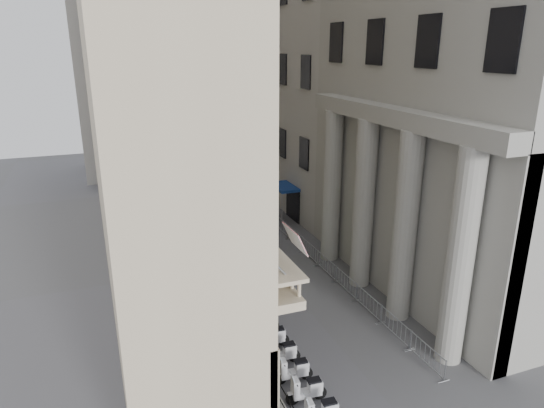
{
  "coord_description": "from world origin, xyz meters",
  "views": [
    {
      "loc": [
        -10.14,
        -9.05,
        13.82
      ],
      "look_at": [
        -0.09,
        17.57,
        4.5
      ],
      "focal_mm": 32.0,
      "sensor_mm": 36.0,
      "label": 1
    }
  ],
  "objects": [
    {
      "name": "blue_awning",
      "position": [
        4.15,
        26.0,
        0.0
      ],
      "size": [
        1.6,
        3.0,
        3.0
      ],
      "primitive_type": null,
      "color": "navy",
      "rests_on": "ground"
    },
    {
      "name": "street_lamp",
      "position": [
        -3.87,
        18.01,
        5.02
      ],
      "size": [
        2.74,
        0.35,
        8.4
      ],
      "rotation": [
        0.0,
        0.0,
        -0.06
      ],
      "color": "gray",
      "rests_on": "ground"
    },
    {
      "name": "far_building",
      "position": [
        0.0,
        48.0,
        15.0
      ],
      "size": [
        22.0,
        10.0,
        30.0
      ],
      "primitive_type": "cube",
      "color": "#AFACA5",
      "rests_on": "ground"
    },
    {
      "name": "barrier_2",
      "position": [
        2.97,
        10.87,
        0.0
      ],
      "size": [
        0.6,
        2.4,
        1.1
      ],
      "primitive_type": null,
      "color": "#989B9F",
      "rests_on": "ground"
    },
    {
      "name": "pedestrian_b",
      "position": [
        1.58,
        31.47,
        0.88
      ],
      "size": [
        1.03,
        0.92,
        1.77
      ],
      "primitive_type": "imported",
      "rotation": [
        0.0,
        0.0,
        2.8
      ],
      "color": "black",
      "rests_on": "ground"
    },
    {
      "name": "barrier_1",
      "position": [
        2.97,
        8.37,
        0.0
      ],
      "size": [
        0.6,
        2.4,
        1.1
      ],
      "primitive_type": null,
      "color": "#989B9F",
      "rests_on": "ground"
    },
    {
      "name": "security_tent",
      "position": [
        -2.28,
        23.88,
        3.02
      ],
      "size": [
        4.44,
        4.44,
        3.61
      ],
      "color": "silver",
      "rests_on": "ground"
    },
    {
      "name": "barrier_4",
      "position": [
        2.97,
        15.87,
        0.0
      ],
      "size": [
        0.6,
        2.4,
        1.1
      ],
      "primitive_type": null,
      "color": "#989B9F",
      "rests_on": "ground"
    },
    {
      "name": "scooter_6",
      "position": [
        -3.07,
        12.33,
        0.0
      ],
      "size": [
        1.43,
        0.65,
        1.5
      ],
      "primitive_type": null,
      "rotation": [
        0.0,
        0.0,
        1.5
      ],
      "color": "silver",
      "rests_on": "ground"
    },
    {
      "name": "info_kiosk",
      "position": [
        -3.96,
        16.56,
        0.95
      ],
      "size": [
        0.48,
        0.93,
        1.89
      ],
      "rotation": [
        0.0,
        0.0,
        -0.25
      ],
      "color": "black",
      "rests_on": "ground"
    },
    {
      "name": "scooter_12",
      "position": [
        -3.07,
        20.31,
        0.0
      ],
      "size": [
        1.43,
        0.65,
        1.5
      ],
      "primitive_type": null,
      "rotation": [
        0.0,
        0.0,
        1.5
      ],
      "color": "silver",
      "rests_on": "ground"
    },
    {
      "name": "scooter_3",
      "position": [
        -3.07,
        8.33,
        0.0
      ],
      "size": [
        1.43,
        0.65,
        1.5
      ],
      "primitive_type": null,
      "rotation": [
        0.0,
        0.0,
        1.5
      ],
      "color": "silver",
      "rests_on": "ground"
    },
    {
      "name": "barrier_3",
      "position": [
        2.97,
        13.37,
        0.0
      ],
      "size": [
        0.6,
        2.4,
        1.1
      ],
      "primitive_type": null,
      "color": "#989B9F",
      "rests_on": "ground"
    },
    {
      "name": "scooter_8",
      "position": [
        -3.07,
        14.99,
        0.0
      ],
      "size": [
        1.43,
        0.65,
        1.5
      ],
      "primitive_type": null,
      "rotation": [
        0.0,
        0.0,
        1.5
      ],
      "color": "silver",
      "rests_on": "ground"
    },
    {
      "name": "scooter_4",
      "position": [
        -3.07,
        9.66,
        0.0
      ],
      "size": [
        1.43,
        0.65,
        1.5
      ],
      "primitive_type": null,
      "rotation": [
        0.0,
        0.0,
        1.5
      ],
      "color": "silver",
      "rests_on": "ground"
    },
    {
      "name": "scooter_10",
      "position": [
        -3.07,
        17.65,
        0.0
      ],
      "size": [
        1.43,
        0.65,
        1.5
      ],
      "primitive_type": null,
      "rotation": [
        0.0,
        0.0,
        1.5
      ],
      "color": "silver",
      "rests_on": "ground"
    },
    {
      "name": "barrier_5",
      "position": [
        2.97,
        18.37,
        0.0
      ],
      "size": [
        0.6,
        2.4,
        1.1
      ],
      "primitive_type": null,
      "color": "#989B9F",
      "rests_on": "ground"
    },
    {
      "name": "scooter_13",
      "position": [
        -3.07,
        21.64,
        0.0
      ],
      "size": [
        1.43,
        0.65,
        1.5
      ],
      "primitive_type": null,
      "rotation": [
        0.0,
        0.0,
        1.5
      ],
      "color": "silver",
      "rests_on": "ground"
    },
    {
      "name": "scooter_9",
      "position": [
        -3.07,
        16.32,
        0.0
      ],
      "size": [
        1.43,
        0.65,
        1.5
      ],
      "primitive_type": null,
      "rotation": [
        0.0,
        0.0,
        1.5
      ],
      "color": "silver",
      "rests_on": "ground"
    },
    {
      "name": "iron_fence",
      "position": [
        -4.3,
        18.0,
        0.0
      ],
      "size": [
        0.3,
        28.0,
        1.4
      ],
      "primitive_type": null,
      "color": "black",
      "rests_on": "ground"
    },
    {
      "name": "scooter_1",
      "position": [
        -3.07,
        5.67,
        0.0
      ],
      "size": [
        1.43,
        0.65,
        1.5
      ],
      "primitive_type": null,
      "rotation": [
        0.0,
        0.0,
        1.5
      ],
      "color": "silver",
      "rests_on": "ground"
    },
    {
      "name": "barrier_7",
      "position": [
        2.97,
        23.37,
        0.0
      ],
      "size": [
        0.6,
        2.4,
        1.1
      ],
      "primitive_type": null,
      "color": "#989B9F",
      "rests_on": "ground"
    },
    {
      "name": "barrier_6",
      "position": [
        2.97,
        20.87,
        0.0
      ],
      "size": [
        0.6,
        2.4,
        1.1
      ],
      "primitive_type": null,
      "color": "#989B9F",
      "rests_on": "ground"
    },
    {
      "name": "pedestrian_a",
      "position": [
        -1.04,
        24.49,
        0.89
      ],
      "size": [
        0.71,
        0.53,
        1.79
      ],
      "primitive_type": "imported",
      "rotation": [
        0.0,
        0.0,
        2.98
      ],
      "color": "#0C1333",
      "rests_on": "ground"
    },
    {
      "name": "scooter_2",
      "position": [
        -3.07,
        7.0,
        0.0
      ],
      "size": [
        1.43,
        0.65,
        1.5
      ],
      "primitive_type": null,
      "rotation": [
        0.0,
        0.0,
        1.5
      ],
      "color": "silver",
      "rests_on": "ground"
    },
    {
      "name": "scooter_5",
      "position": [
        -3.07,
        10.99,
        0.0
      ],
      "size": [
        1.43,
        0.65,
        1.5
      ],
      "primitive_type": null,
      "rotation": [
        0.0,
        0.0,
        1.5
      ],
      "color": "silver",
      "rests_on": "ground"
    },
    {
      "name": "pedestrian_c",
      "position": [
        0.11,
        34.84,
        0.85
      ],
      "size": [
        0.99,
        0.91,
        1.71
      ],
      "primitive_type": "imported",
      "rotation": [
        0.0,
        0.0,
        3.71
      ],
      "color": "black",
      "rests_on": "ground"
    },
    {
      "name": "scooter_11",
      "position": [
        -3.07,
        18.98,
        0.0
      ],
      "size": [
        1.43,
        0.65,
        1.5
      ],
      "primitive_type": null,
      "rotation": [
        0.0,
        0.0,
        1.5
      ],
      "color": "silver",
      "rests_on": "ground"
    },
    {
      "name": "scooter_7",
      "position": [
        -3.07,
        13.66,
        0.0
      ],
      "size": [
        1.43,
        0.65,
        1.5
      ],
      "primitive_type": null,
      "rotation": [
        0.0,
        0.0,
        1.5
      ],
      "color": "silver",
      "rests_on": "ground"
    },
    {
      "name": "barrier_0",
      "position": [
        2.97,
        5.87,
        0.0
      ],
      "size": [
        0.6,
        2.4,
        1.1
      ],
      "primitive_type": null,
      "color": "#989B9F",
      "rests_on": "ground"
    }
  ]
}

